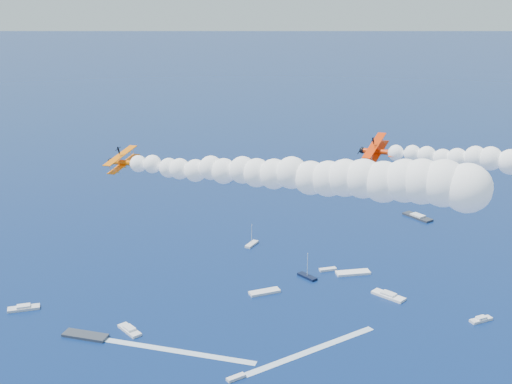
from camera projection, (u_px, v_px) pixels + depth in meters
The scene contains 5 objects.
biplane_lead at pixel (378, 152), 116.04m from camera, with size 6.62×7.42×4.47m, color red, non-canonical shape.
biplane_trail at pixel (124, 163), 107.87m from camera, with size 6.34×7.11×4.28m, color orange, non-canonical shape.
smoke_trail_trail at pixel (282, 174), 94.43m from camera, with size 55.35×9.41×10.24m, color white, non-canonical shape.
spectator_boats at pixel (432, 269), 206.40m from camera, with size 235.78×183.94×0.70m.
boat_wakes at pixel (476, 362), 158.01m from camera, with size 176.24×108.53×0.04m.
Camera 1 is at (54.30, -67.76, 85.85)m, focal length 48.43 mm.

